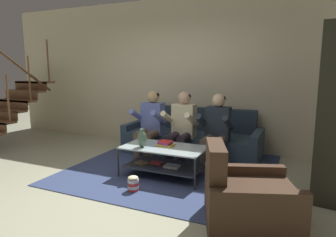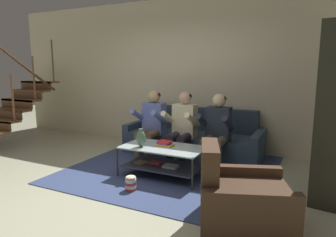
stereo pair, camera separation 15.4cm
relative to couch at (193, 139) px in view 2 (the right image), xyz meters
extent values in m
plane|color=#AAAD8F|center=(-0.45, -1.92, -0.27)|extent=(16.80, 16.80, 0.00)
cube|color=beige|center=(-0.45, 0.54, 1.18)|extent=(8.40, 0.12, 2.90)
cube|color=brown|center=(-3.73, -1.15, 0.25)|extent=(0.95, 0.26, 0.04)
cube|color=brown|center=(-3.73, -0.89, 0.43)|extent=(0.95, 0.26, 0.04)
cube|color=brown|center=(-3.73, -1.01, 0.36)|extent=(0.95, 0.02, 0.18)
cube|color=brown|center=(-3.73, -0.63, 0.61)|extent=(0.95, 0.26, 0.04)
cube|color=brown|center=(-3.73, -0.75, 0.54)|extent=(0.95, 0.02, 0.18)
cube|color=brown|center=(-3.73, -0.37, 0.79)|extent=(0.95, 0.26, 0.04)
cube|color=brown|center=(-3.73, -0.49, 0.72)|extent=(0.95, 0.02, 0.18)
cube|color=brown|center=(-3.73, -0.11, 0.98)|extent=(0.95, 0.26, 0.04)
cube|color=brown|center=(-3.73, -0.23, 0.90)|extent=(0.95, 0.02, 0.18)
cylinder|color=brown|center=(-3.29, -1.15, 0.72)|extent=(0.04, 0.04, 0.90)
cylinder|color=brown|center=(-3.29, -0.63, 1.08)|extent=(0.04, 0.04, 0.90)
cylinder|color=brown|center=(-3.29, -0.11, 1.45)|extent=(0.04, 0.04, 0.90)
cylinder|color=brown|center=(-3.29, -0.89, 1.35)|extent=(0.05, 1.59, 1.13)
cube|color=#2F4153|center=(0.00, -0.05, -0.07)|extent=(2.19, 0.88, 0.40)
cube|color=#283746|center=(0.00, 0.30, 0.34)|extent=(2.19, 0.18, 0.42)
cube|color=#2F4153|center=(-1.16, -0.05, -0.01)|extent=(0.13, 0.88, 0.52)
cube|color=#2F4153|center=(1.16, -0.05, -0.01)|extent=(0.13, 0.88, 0.52)
cylinder|color=brown|center=(-0.69, -0.80, -0.07)|extent=(0.14, 0.14, 0.40)
cylinder|color=brown|center=(-0.49, -0.80, -0.07)|extent=(0.14, 0.14, 0.40)
cylinder|color=brown|center=(-0.69, -0.62, 0.17)|extent=(0.14, 0.42, 0.14)
cylinder|color=brown|center=(-0.49, -0.62, 0.17)|extent=(0.14, 0.42, 0.14)
cube|color=#6070B8|center=(-0.59, -0.42, 0.41)|extent=(0.38, 0.22, 0.56)
cylinder|color=#6070B8|center=(-0.79, -0.60, 0.47)|extent=(0.09, 0.49, 0.31)
cylinder|color=#6070B8|center=(-0.38, -0.60, 0.47)|extent=(0.09, 0.49, 0.31)
sphere|color=tan|center=(-0.59, -0.42, 0.79)|extent=(0.21, 0.21, 0.21)
ellipsoid|color=black|center=(-0.59, -0.40, 0.82)|extent=(0.21, 0.21, 0.13)
cylinder|color=#2B242E|center=(-0.10, -0.80, -0.07)|extent=(0.14, 0.14, 0.40)
cylinder|color=#2B242E|center=(0.10, -0.80, -0.07)|extent=(0.14, 0.14, 0.40)
cylinder|color=#2B242E|center=(-0.10, -0.62, 0.17)|extent=(0.14, 0.42, 0.14)
cylinder|color=#2B242E|center=(0.10, -0.62, 0.17)|extent=(0.14, 0.42, 0.14)
cube|color=beige|center=(0.00, -0.42, 0.41)|extent=(0.38, 0.22, 0.56)
cylinder|color=beige|center=(-0.20, -0.60, 0.47)|extent=(0.09, 0.49, 0.31)
cylinder|color=beige|center=(0.20, -0.60, 0.47)|extent=(0.09, 0.49, 0.31)
sphere|color=tan|center=(0.00, -0.42, 0.80)|extent=(0.21, 0.21, 0.21)
ellipsoid|color=black|center=(0.00, -0.40, 0.82)|extent=(0.21, 0.21, 0.13)
cylinder|color=brown|center=(0.49, -0.80, -0.07)|extent=(0.14, 0.14, 0.40)
cylinder|color=brown|center=(0.69, -0.80, -0.07)|extent=(0.14, 0.14, 0.40)
cylinder|color=brown|center=(0.49, -0.62, 0.17)|extent=(0.14, 0.42, 0.14)
cylinder|color=brown|center=(0.69, -0.62, 0.17)|extent=(0.14, 0.42, 0.14)
cube|color=#242D39|center=(0.59, -0.42, 0.41)|extent=(0.38, 0.22, 0.55)
cylinder|color=#242D39|center=(0.38, -0.60, 0.46)|extent=(0.09, 0.49, 0.31)
cylinder|color=#242D39|center=(0.79, -0.60, 0.46)|extent=(0.09, 0.49, 0.31)
sphere|color=beige|center=(0.59, -0.42, 0.78)|extent=(0.21, 0.21, 0.21)
ellipsoid|color=black|center=(0.59, -0.40, 0.81)|extent=(0.21, 0.21, 0.13)
cube|color=#A9BDBF|center=(0.02, -1.25, 0.16)|extent=(1.20, 0.66, 0.02)
cube|color=#333845|center=(0.02, -1.25, -0.12)|extent=(1.10, 0.60, 0.02)
cylinder|color=#312F2E|center=(-0.57, -1.57, -0.05)|extent=(0.03, 0.03, 0.44)
cylinder|color=#312F2E|center=(0.60, -1.57, -0.05)|extent=(0.03, 0.03, 0.44)
cylinder|color=#312F2E|center=(-0.57, -0.94, -0.05)|extent=(0.03, 0.03, 0.44)
cylinder|color=#312F2E|center=(0.60, -0.94, -0.05)|extent=(0.03, 0.03, 0.44)
cube|color=#9E7C4F|center=(-0.31, -1.33, -0.10)|extent=(0.20, 0.18, 0.02)
cube|color=#CE3936|center=(-0.11, -1.24, -0.10)|extent=(0.18, 0.12, 0.03)
cube|color=silver|center=(0.16, -1.30, -0.10)|extent=(0.21, 0.16, 0.03)
cube|color=navy|center=(0.01, -0.75, -0.27)|extent=(3.00, 3.20, 0.01)
cube|color=slate|center=(0.01, -0.75, -0.27)|extent=(1.65, 1.76, 0.00)
ellipsoid|color=#4A6950|center=(-0.26, -1.40, 0.29)|extent=(0.13, 0.13, 0.24)
cylinder|color=#4A6950|center=(-0.26, -1.40, 0.40)|extent=(0.06, 0.06, 0.05)
cube|color=gold|center=(0.02, -1.20, 0.18)|extent=(0.24, 0.18, 0.02)
cube|color=purple|center=(0.01, -1.20, 0.20)|extent=(0.20, 0.16, 0.03)
cube|color=red|center=(0.02, -1.19, 0.23)|extent=(0.20, 0.16, 0.02)
cube|color=black|center=(2.12, -1.44, 0.76)|extent=(0.36, 0.07, 2.06)
cube|color=black|center=(2.19, -0.89, -0.26)|extent=(0.50, 1.13, 0.02)
cube|color=black|center=(2.19, -0.89, 0.07)|extent=(0.50, 1.13, 0.02)
cube|color=black|center=(2.19, -0.89, 0.41)|extent=(0.50, 1.13, 0.02)
cube|color=#916F55|center=(2.24, -0.38, -0.12)|extent=(0.29, 0.09, 0.27)
cube|color=#A17453|center=(2.24, -0.44, -0.12)|extent=(0.30, 0.09, 0.27)
cube|color=#986A56|center=(2.23, -0.50, -0.16)|extent=(0.29, 0.08, 0.19)
cube|color=#957052|center=(2.20, -0.55, -0.11)|extent=(0.25, 0.07, 0.28)
cube|color=#2B8550|center=(2.19, -0.60, -0.17)|extent=(0.24, 0.06, 0.17)
cube|color=silver|center=(2.18, -0.65, -0.15)|extent=(0.24, 0.07, 0.21)
cube|color=gold|center=(2.20, -0.69, -0.15)|extent=(0.29, 0.06, 0.20)
cube|color=#432E1F|center=(1.39, -2.17, -0.07)|extent=(1.01, 0.85, 0.41)
cube|color=#432E1F|center=(1.06, -2.29, 0.35)|extent=(0.35, 0.61, 0.42)
cube|color=#432E1F|center=(1.51, -2.50, -0.02)|extent=(0.84, 0.40, 0.51)
cube|color=#432E1F|center=(1.27, -1.84, -0.02)|extent=(0.84, 0.40, 0.51)
cylinder|color=red|center=(-0.11, -1.92, -0.25)|extent=(0.14, 0.14, 0.04)
cylinder|color=white|center=(-0.11, -1.92, -0.21)|extent=(0.14, 0.14, 0.04)
cylinder|color=red|center=(-0.11, -1.92, -0.17)|extent=(0.14, 0.14, 0.04)
cylinder|color=white|center=(-0.11, -1.92, -0.13)|extent=(0.14, 0.14, 0.04)
ellipsoid|color=beige|center=(-0.11, -1.92, -0.09)|extent=(0.13, 0.13, 0.05)
camera|label=1|loc=(1.79, -5.04, 1.28)|focal=32.00mm
camera|label=2|loc=(1.93, -4.98, 1.28)|focal=32.00mm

